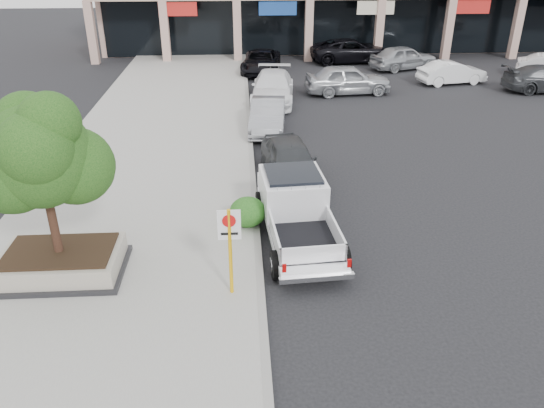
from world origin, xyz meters
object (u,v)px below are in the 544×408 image
at_px(pickup_truck, 298,214).
at_px(lot_car_e, 404,57).
at_px(curb_car_c, 273,88).
at_px(lot_car_d, 351,51).
at_px(planter_tree, 47,154).
at_px(lot_car_b, 452,73).
at_px(curb_car_a, 290,160).
at_px(curb_car_d, 261,62).
at_px(curb_car_b, 268,116).
at_px(planter, 62,262).
at_px(no_parking_sign, 230,240).
at_px(lot_car_a, 348,79).

distance_m(pickup_truck, lot_car_e, 23.82).
bearing_deg(curb_car_c, lot_car_d, 63.54).
xyz_separation_m(planter_tree, lot_car_b, (17.41, 19.29, -2.74)).
relative_size(lot_car_d, lot_car_e, 1.26).
height_order(curb_car_a, curb_car_d, curb_car_a).
xyz_separation_m(curb_car_c, lot_car_d, (6.18, 9.74, 0.03)).
distance_m(curb_car_b, curb_car_c, 4.76).
xyz_separation_m(planter, lot_car_d, (12.68, 25.92, 0.33)).
bearing_deg(pickup_truck, lot_car_d, 71.12).
bearing_deg(pickup_truck, lot_car_b, 53.65).
bearing_deg(no_parking_sign, planter_tree, 163.43).
bearing_deg(lot_car_a, lot_car_d, -17.15).
bearing_deg(planter, lot_car_a, 58.29).
relative_size(curb_car_b, lot_car_e, 0.93).
xyz_separation_m(no_parking_sign, lot_car_e, (11.31, 24.57, -0.85)).
bearing_deg(lot_car_a, pickup_truck, 159.50).
bearing_deg(lot_car_b, pickup_truck, 137.10).
bearing_deg(lot_car_b, curb_car_d, 61.15).
distance_m(lot_car_a, lot_car_b, 6.97).
xyz_separation_m(planter, curb_car_c, (6.51, 16.18, 0.30)).
height_order(pickup_truck, curb_car_b, pickup_truck).
height_order(planter_tree, lot_car_a, planter_tree).
bearing_deg(lot_car_d, planter, 148.15).
distance_m(planter_tree, lot_car_d, 28.78).
xyz_separation_m(no_parking_sign, curb_car_d, (1.76, 24.27, -0.93)).
relative_size(planter_tree, no_parking_sign, 1.74).
relative_size(lot_car_b, lot_car_d, 0.70).
distance_m(curb_car_a, lot_car_e, 19.72).
bearing_deg(planter, planter_tree, 48.97).
relative_size(no_parking_sign, lot_car_b, 0.56).
distance_m(planter, lot_car_b, 26.19).
xyz_separation_m(curb_car_b, curb_car_d, (0.19, 11.70, -0.01)).
height_order(planter_tree, pickup_truck, planter_tree).
height_order(no_parking_sign, lot_car_a, no_parking_sign).
relative_size(curb_car_a, curb_car_c, 0.80).
bearing_deg(lot_car_e, planter_tree, 125.99).
bearing_deg(curb_car_c, pickup_truck, -84.76).
distance_m(planter, planter_tree, 2.95).
bearing_deg(lot_car_e, lot_car_a, 120.16).
relative_size(planter, curb_car_b, 0.74).
distance_m(planter, no_parking_sign, 4.70).
distance_m(lot_car_b, lot_car_d, 8.10).
bearing_deg(curb_car_b, lot_car_d, 70.94).
distance_m(curb_car_a, lot_car_d, 20.85).
distance_m(lot_car_a, lot_car_d, 8.57).
bearing_deg(planter_tree, lot_car_a, 58.39).
xyz_separation_m(curb_car_a, lot_car_b, (11.03, 13.44, -0.05)).
bearing_deg(planter, curb_car_d, 75.06).
relative_size(curb_car_b, lot_car_d, 0.74).
height_order(lot_car_d, lot_car_e, lot_car_d).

